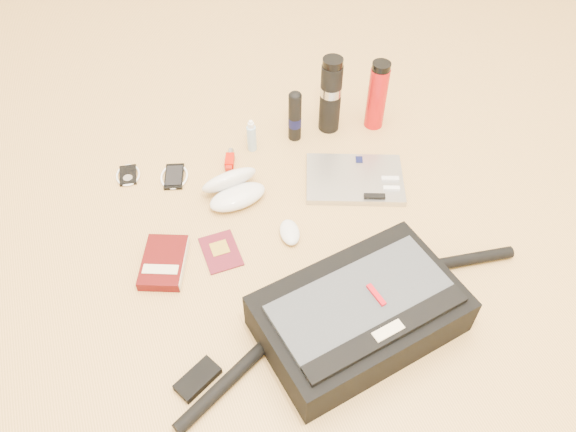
{
  "coord_description": "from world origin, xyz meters",
  "views": [
    {
      "loc": [
        -0.45,
        -0.92,
        1.31
      ],
      "look_at": [
        -0.04,
        0.09,
        0.06
      ],
      "focal_mm": 35.0,
      "sensor_mm": 36.0,
      "label": 1
    }
  ],
  "objects_px": {
    "laptop": "(355,179)",
    "messenger_bag": "(359,314)",
    "thermos_black": "(331,95)",
    "thermos_red": "(377,96)",
    "book": "(164,262)"
  },
  "relations": [
    {
      "from": "messenger_bag",
      "to": "book",
      "type": "distance_m",
      "value": 0.57
    },
    {
      "from": "messenger_bag",
      "to": "laptop",
      "type": "xyz_separation_m",
      "value": [
        0.24,
        0.49,
        -0.05
      ]
    },
    {
      "from": "laptop",
      "to": "thermos_black",
      "type": "xyz_separation_m",
      "value": [
        0.03,
        0.28,
        0.13
      ]
    },
    {
      "from": "laptop",
      "to": "messenger_bag",
      "type": "bearing_deg",
      "value": -92.55
    },
    {
      "from": "book",
      "to": "thermos_red",
      "type": "bearing_deg",
      "value": 45.81
    },
    {
      "from": "laptop",
      "to": "thermos_red",
      "type": "height_order",
      "value": "thermos_red"
    },
    {
      "from": "messenger_bag",
      "to": "laptop",
      "type": "bearing_deg",
      "value": 56.31
    },
    {
      "from": "laptop",
      "to": "thermos_red",
      "type": "bearing_deg",
      "value": 74.37
    },
    {
      "from": "thermos_black",
      "to": "thermos_red",
      "type": "xyz_separation_m",
      "value": [
        0.16,
        -0.05,
        -0.02
      ]
    },
    {
      "from": "laptop",
      "to": "thermos_black",
      "type": "relative_size",
      "value": 1.32
    },
    {
      "from": "book",
      "to": "thermos_red",
      "type": "relative_size",
      "value": 0.83
    },
    {
      "from": "book",
      "to": "messenger_bag",
      "type": "bearing_deg",
      "value": -18.35
    },
    {
      "from": "messenger_bag",
      "to": "thermos_black",
      "type": "xyz_separation_m",
      "value": [
        0.27,
        0.77,
        0.08
      ]
    },
    {
      "from": "book",
      "to": "thermos_black",
      "type": "distance_m",
      "value": 0.8
    },
    {
      "from": "thermos_black",
      "to": "thermos_red",
      "type": "relative_size",
      "value": 1.1
    }
  ]
}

